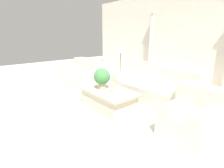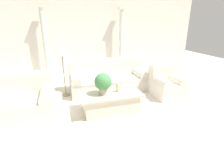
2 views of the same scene
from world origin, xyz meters
The scene contains 10 objects.
ground_plane centered at (0.00, 0.00, 0.00)m, with size 16.00×16.00×0.00m, color silver.
wall_back centered at (0.00, 3.06, 1.60)m, with size 10.00×0.06×3.20m.
sofa_long centered at (0.39, 0.76, 0.36)m, with size 2.26×0.97×0.91m.
loveseat centered at (-1.82, -0.15, 0.37)m, with size 1.25×0.97×0.91m.
coffee_table centered at (0.08, -0.55, 0.24)m, with size 1.43×0.81×0.46m.
potted_plant centered at (-0.10, -0.59, 0.74)m, with size 0.39×0.39×0.49m.
pillar_candle centered at (0.26, -0.55, 0.57)m, with size 0.08×0.08×0.22m.
floor_lamp centered at (-0.89, 0.70, 1.21)m, with size 0.33×0.33×1.43m.
column_left centered at (-1.39, 2.76, 1.29)m, with size 0.23×0.23×2.52m.
armchair centered at (1.88, -0.12, 0.36)m, with size 0.79×0.87×0.87m.
Camera 1 is at (3.12, -2.92, 1.74)m, focal length 28.00 mm.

